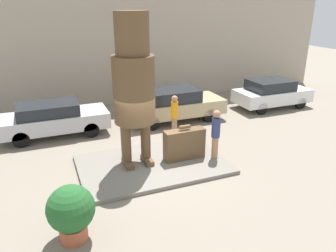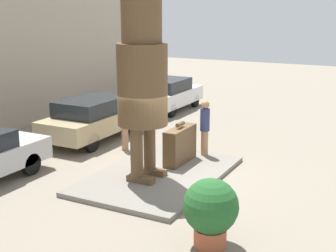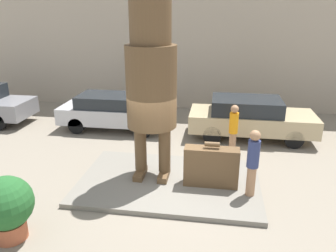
# 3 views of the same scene
# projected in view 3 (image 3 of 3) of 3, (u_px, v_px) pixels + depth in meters

# --- Properties ---
(ground_plane) EXTENTS (60.00, 60.00, 0.00)m
(ground_plane) POSITION_uv_depth(u_px,v_px,m) (169.00, 184.00, 9.34)
(ground_plane) COLOR gray
(pedestal) EXTENTS (5.05, 3.29, 0.13)m
(pedestal) POSITION_uv_depth(u_px,v_px,m) (169.00, 182.00, 9.32)
(pedestal) COLOR slate
(pedestal) RESTS_ON ground_plane
(building_backdrop) EXTENTS (28.00, 0.60, 7.52)m
(building_backdrop) POSITION_uv_depth(u_px,v_px,m) (195.00, 31.00, 15.56)
(building_backdrop) COLOR tan
(building_backdrop) RESTS_ON ground_plane
(statue_figure) EXTENTS (1.36, 1.36, 5.03)m
(statue_figure) POSITION_uv_depth(u_px,v_px,m) (151.00, 75.00, 8.59)
(statue_figure) COLOR brown
(statue_figure) RESTS_ON pedestal
(giant_suitcase) EXTENTS (1.47, 0.43, 1.27)m
(giant_suitcase) POSITION_uv_depth(u_px,v_px,m) (211.00, 167.00, 8.86)
(giant_suitcase) COLOR brown
(giant_suitcase) RESTS_ON pedestal
(tourist) EXTENTS (0.30, 0.30, 1.79)m
(tourist) POSITION_uv_depth(u_px,v_px,m) (253.00, 161.00, 8.23)
(tourist) COLOR #A87A56
(tourist) RESTS_ON pedestal
(parked_car_silver) EXTENTS (4.42, 1.76, 1.46)m
(parked_car_silver) POSITION_uv_depth(u_px,v_px,m) (114.00, 111.00, 13.44)
(parked_car_silver) COLOR #B7B7BC
(parked_car_silver) RESTS_ON ground_plane
(parked_car_tan) EXTENTS (4.68, 1.89, 1.55)m
(parked_car_tan) POSITION_uv_depth(u_px,v_px,m) (250.00, 117.00, 12.50)
(parked_car_tan) COLOR tan
(parked_car_tan) RESTS_ON ground_plane
(planter_pot) EXTENTS (1.14, 1.14, 1.45)m
(planter_pot) POSITION_uv_depth(u_px,v_px,m) (6.00, 206.00, 6.87)
(planter_pot) COLOR #AD5638
(planter_pot) RESTS_ON ground_plane
(worker_hivis) EXTENTS (0.30, 0.30, 1.76)m
(worker_hivis) POSITION_uv_depth(u_px,v_px,m) (233.00, 128.00, 10.93)
(worker_hivis) COLOR #A87A56
(worker_hivis) RESTS_ON ground_plane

